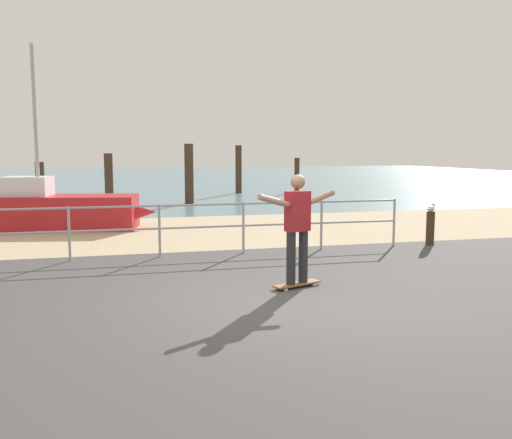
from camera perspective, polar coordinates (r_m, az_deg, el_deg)
The scene contains 14 objects.
ground_plane at distance 6.98m, azimuth 3.85°, elevation -10.41°, with size 24.00×10.00×0.04m, color #474444.
beach_strip at distance 14.62m, azimuth -5.95°, elevation -1.19°, with size 24.00×6.00×0.04m, color tan.
sea_surface at distance 42.43m, azimuth -11.50°, elevation 4.13°, with size 72.00×50.00×0.04m, color slate.
railing_fence at distance 11.01m, azimuth -14.11°, elevation -0.41°, with size 11.75×0.05×1.05m.
sailboat at distance 15.68m, azimuth -19.50°, elevation 0.91°, with size 5.06×2.18×4.78m.
skateboard at distance 8.62m, azimuth 4.17°, elevation -6.55°, with size 0.82×0.48×0.08m.
skateboarder at distance 8.44m, azimuth 4.23°, elevation -0.27°, with size 1.38×0.61×1.65m.
bollard_short at distance 12.88m, azimuth 17.25°, elevation -0.90°, with size 0.18×0.18×0.75m, color #422D1E.
seagull at distance 12.84m, azimuth 17.35°, elevation 1.11°, with size 0.38×0.38×0.18m.
groyne_post_0 at distance 26.94m, azimuth -21.05°, elevation 3.82°, with size 0.40×0.40×1.55m, color #422D1E.
groyne_post_1 at distance 22.12m, azimuth -14.69°, elevation 3.97°, with size 0.32×0.32×1.96m, color #422D1E.
groyne_post_2 at distance 21.91m, azimuth -6.80°, elevation 4.60°, with size 0.34×0.34×2.32m, color #422D1E.
groyne_post_3 at distance 27.08m, azimuth -1.78°, elevation 5.10°, with size 0.30×0.30×2.30m, color #422D1E.
groyne_post_4 at distance 28.06m, azimuth 4.17°, elevation 4.53°, with size 0.25×0.25×1.69m, color #422D1E.
Camera 1 is at (-2.09, -7.32, 2.10)m, focal length 39.44 mm.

